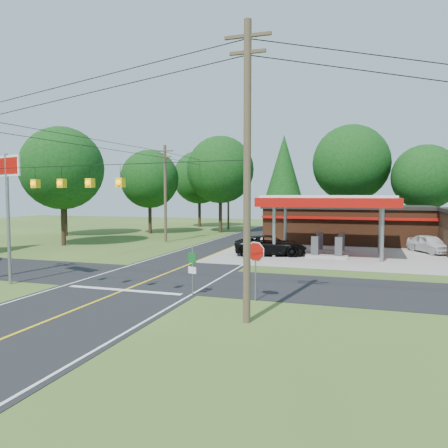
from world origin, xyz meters
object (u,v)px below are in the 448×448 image
(gas_canopy, at_px, (329,203))
(big_stop_sign, at_px, (7,187))
(suv_car, at_px, (270,245))
(octagonal_stop_sign, at_px, (255,256))
(sedan_car, at_px, (430,244))

(gas_canopy, bearing_deg, big_stop_sign, -132.85)
(gas_canopy, distance_m, suv_car, 5.88)
(suv_car, relative_size, octagonal_stop_sign, 2.07)
(gas_canopy, distance_m, big_stop_sign, 23.36)
(gas_canopy, relative_size, sedan_car, 2.36)
(gas_canopy, xyz_separation_m, octagonal_stop_sign, (-2.00, -16.60, -2.15))
(sedan_car, xyz_separation_m, octagonal_stop_sign, (-10.00, -20.60, 1.35))
(suv_car, height_order, big_stop_sign, big_stop_sign)
(suv_car, height_order, octagonal_stop_sign, octagonal_stop_sign)
(sedan_car, relative_size, octagonal_stop_sign, 1.60)
(big_stop_sign, height_order, octagonal_stop_sign, big_stop_sign)
(suv_car, relative_size, sedan_car, 1.29)
(sedan_car, height_order, big_stop_sign, big_stop_sign)
(suv_car, xyz_separation_m, sedan_car, (12.50, 5.53, -0.04))
(suv_car, xyz_separation_m, big_stop_sign, (-11.37, -15.58, 4.57))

